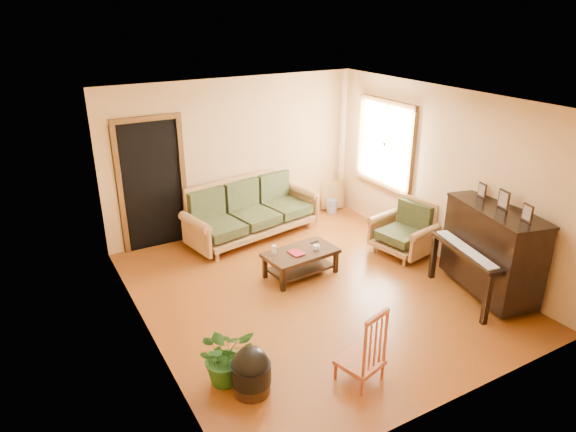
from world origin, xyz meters
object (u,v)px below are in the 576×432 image
piano (492,252)px  footstool (251,376)px  coffee_table (301,263)px  potted_plant (225,355)px  ceramic_crock (332,206)px  armchair (403,229)px  sofa (253,210)px  red_chair (361,345)px

piano → footstool: piano is taller
piano → coffee_table: bearing=151.8°
footstool → potted_plant: bearing=119.8°
ceramic_crock → potted_plant: (-3.61, -3.38, 0.20)m
piano → ceramic_crock: bearing=105.8°
ceramic_crock → potted_plant: 4.95m
footstool → potted_plant: size_ratio=0.63×
armchair → potted_plant: 3.84m
sofa → coffee_table: sofa is taller
footstool → piano: bearing=2.4°
sofa → piano: size_ratio=1.62×
footstool → red_chair: bearing=-20.0°
armchair → footstool: 3.81m
sofa → piano: piano is taller
potted_plant → armchair: bearing=21.0°
ceramic_crock → sofa: bearing=-171.3°
armchair → piano: (0.20, -1.50, 0.20)m
coffee_table → footstool: size_ratio=2.59×
armchair → ceramic_crock: 2.03m
armchair → footstool: armchair is taller
coffee_table → footstool: bearing=-132.4°
footstool → ceramic_crock: size_ratio=1.64×
red_chair → potted_plant: size_ratio=1.34×
piano → footstool: bearing=-164.5°
armchair → red_chair: (-2.36, -2.04, 0.01)m
footstool → ceramic_crock: 5.03m
footstool → ceramic_crock: footstool is taller
piano → red_chair: 2.61m
coffee_table → ceramic_crock: (1.77, 1.81, -0.07)m
armchair → red_chair: red_chair is taller
red_chair → potted_plant: 1.40m
red_chair → ceramic_crock: (2.39, 4.04, -0.31)m
footstool → sofa: bearing=63.7°
armchair → potted_plant: (-3.58, -1.37, -0.10)m
armchair → red_chair: 3.12m
sofa → footstool: 3.79m
coffee_table → armchair: (1.73, -0.20, 0.24)m
red_chair → potted_plant: bearing=136.0°
piano → red_chair: size_ratio=1.62×
coffee_table → piano: piano is taller
piano → potted_plant: piano is taller
armchair → red_chair: bearing=-149.8°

